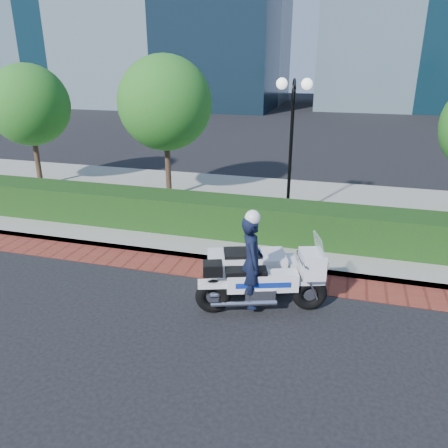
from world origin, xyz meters
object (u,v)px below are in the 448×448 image
(lamppost, at_px, (292,129))
(police_motorcycle, at_px, (254,269))
(tree_a, at_px, (29,105))
(tree_b, at_px, (165,103))

(lamppost, bearing_deg, police_motorcycle, -90.13)
(tree_a, distance_m, tree_b, 5.50)
(lamppost, relative_size, tree_b, 0.86)
(police_motorcycle, bearing_deg, tree_b, 107.13)
(tree_a, bearing_deg, tree_b, 0.00)
(tree_b, height_order, police_motorcycle, tree_b)
(lamppost, distance_m, police_motorcycle, 5.32)
(lamppost, xyz_separation_m, tree_b, (-4.50, 1.30, 0.48))
(lamppost, height_order, police_motorcycle, lamppost)
(tree_a, relative_size, police_motorcycle, 1.66)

